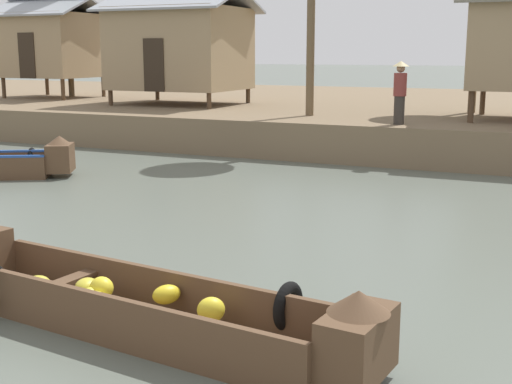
{
  "coord_description": "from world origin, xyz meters",
  "views": [
    {
      "loc": [
        4.44,
        -1.81,
        2.93
      ],
      "look_at": [
        0.58,
        6.78,
        1.01
      ],
      "focal_mm": 48.18,
      "sensor_mm": 36.0,
      "label": 1
    }
  ],
  "objects_px": {
    "stilt_house_left": "(52,44)",
    "stilt_house_mid_left": "(180,47)",
    "banana_boat": "(131,302)",
    "vendor_person": "(400,89)"
  },
  "relations": [
    {
      "from": "stilt_house_left",
      "to": "stilt_house_mid_left",
      "type": "height_order",
      "value": "stilt_house_left"
    },
    {
      "from": "banana_boat",
      "to": "stilt_house_left",
      "type": "height_order",
      "value": "stilt_house_left"
    },
    {
      "from": "banana_boat",
      "to": "stilt_house_left",
      "type": "distance_m",
      "value": 23.7
    },
    {
      "from": "banana_boat",
      "to": "stilt_house_mid_left",
      "type": "xyz_separation_m",
      "value": [
        -8.9,
        16.31,
        2.81
      ]
    },
    {
      "from": "banana_boat",
      "to": "stilt_house_mid_left",
      "type": "bearing_deg",
      "value": 118.62
    },
    {
      "from": "stilt_house_mid_left",
      "to": "vendor_person",
      "type": "distance_m",
      "value": 9.86
    },
    {
      "from": "stilt_house_mid_left",
      "to": "vendor_person",
      "type": "height_order",
      "value": "stilt_house_mid_left"
    },
    {
      "from": "banana_boat",
      "to": "stilt_house_mid_left",
      "type": "relative_size",
      "value": 1.13
    },
    {
      "from": "banana_boat",
      "to": "vendor_person",
      "type": "xyz_separation_m",
      "value": [
        0.07,
        12.37,
        1.67
      ]
    },
    {
      "from": "vendor_person",
      "to": "stilt_house_mid_left",
      "type": "bearing_deg",
      "value": 156.26
    }
  ]
}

